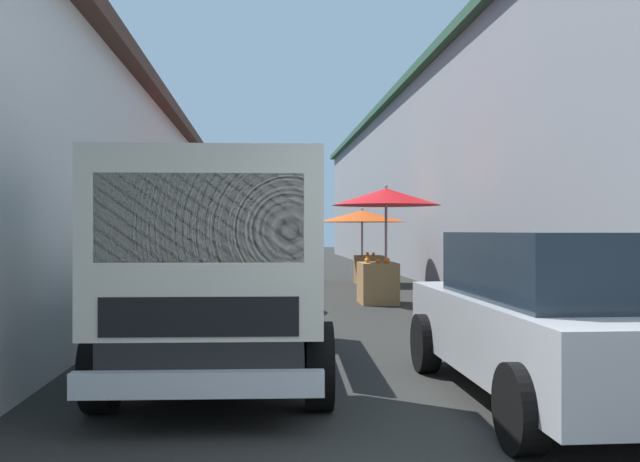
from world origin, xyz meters
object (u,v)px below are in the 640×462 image
at_px(fruit_stall_far_right, 208,225).
at_px(fruit_stall_far_left, 364,229).
at_px(vendor_by_crates, 290,251).
at_px(fruit_stall_mid_lane, 384,218).
at_px(parked_scooter, 462,290).
at_px(hatchback_car, 563,316).
at_px(delivery_truck, 220,277).

bearing_deg(fruit_stall_far_right, fruit_stall_far_left, -33.31).
bearing_deg(vendor_by_crates, fruit_stall_far_right, 165.89).
xyz_separation_m(fruit_stall_mid_lane, parked_scooter, (-2.30, -0.95, -1.26)).
relative_size(fruit_stall_far_left, hatchback_car, 0.61).
xyz_separation_m(fruit_stall_far_right, hatchback_car, (-7.38, -3.56, -0.83)).
height_order(fruit_stall_far_left, vendor_by_crates, fruit_stall_far_left).
xyz_separation_m(vendor_by_crates, parked_scooter, (-8.68, -2.60, -0.43)).
height_order(fruit_stall_mid_lane, parked_scooter, fruit_stall_mid_lane).
relative_size(fruit_stall_far_right, hatchback_car, 0.58).
xyz_separation_m(fruit_stall_far_left, parked_scooter, (-7.21, -0.64, -1.06)).
relative_size(fruit_stall_far_left, fruit_stall_mid_lane, 1.00).
relative_size(fruit_stall_far_right, delivery_truck, 0.46).
distance_m(fruit_stall_far_right, hatchback_car, 8.24).
height_order(fruit_stall_far_left, fruit_stall_mid_lane, fruit_stall_mid_lane).
height_order(hatchback_car, delivery_truck, delivery_truck).
distance_m(delivery_truck, parked_scooter, 6.52).
bearing_deg(vendor_by_crates, fruit_stall_mid_lane, -165.48).
bearing_deg(delivery_truck, parked_scooter, -35.69).
relative_size(vendor_by_crates, parked_scooter, 0.91).
xyz_separation_m(fruit_stall_far_right, parked_scooter, (-1.46, -4.42, -1.12)).
xyz_separation_m(fruit_stall_far_left, fruit_stall_far_right, (-5.75, 3.78, 0.05)).
bearing_deg(delivery_truck, hatchback_car, -102.48).
distance_m(fruit_stall_far_right, delivery_truck, 6.78).
distance_m(hatchback_car, delivery_truck, 3.02).
height_order(fruit_stall_mid_lane, vendor_by_crates, fruit_stall_mid_lane).
bearing_deg(hatchback_car, delivery_truck, 77.52).
bearing_deg(delivery_truck, fruit_stall_far_left, -14.17).
height_order(fruit_stall_far_right, vendor_by_crates, fruit_stall_far_right).
height_order(fruit_stall_far_right, delivery_truck, fruit_stall_far_right).
relative_size(fruit_stall_far_left, delivery_truck, 0.48).
xyz_separation_m(hatchback_car, vendor_by_crates, (14.60, 1.75, 0.14)).
relative_size(fruit_stall_far_left, fruit_stall_far_right, 1.05).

